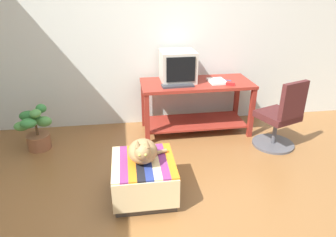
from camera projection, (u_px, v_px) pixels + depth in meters
ground_plane at (186, 211)px, 2.76m from camera, size 14.00×14.00×0.00m
back_wall at (158, 32)px, 4.08m from camera, size 8.00×0.10×2.60m
desk at (196, 98)px, 4.06m from camera, size 1.47×0.65×0.71m
tv_monitor at (178, 66)px, 3.94m from camera, size 0.45×0.44×0.40m
keyboard at (178, 85)px, 3.79m from camera, size 0.41×0.17×0.02m
book at (217, 81)px, 3.96m from camera, size 0.22×0.27×0.03m
ottoman_with_blanket at (144, 178)px, 2.89m from camera, size 0.58×0.64×0.38m
cat at (143, 151)px, 2.75m from camera, size 0.39×0.36×0.28m
potted_plant at (35, 129)px, 3.69m from camera, size 0.43×0.40×0.57m
office_chair at (281, 119)px, 3.68m from camera, size 0.54×0.54×0.89m
stapler at (230, 84)px, 3.83m from camera, size 0.11×0.08×0.04m
pen at (226, 80)px, 4.03m from camera, size 0.12×0.09×0.01m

